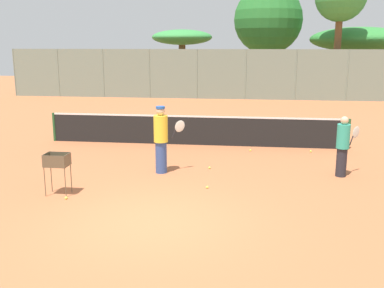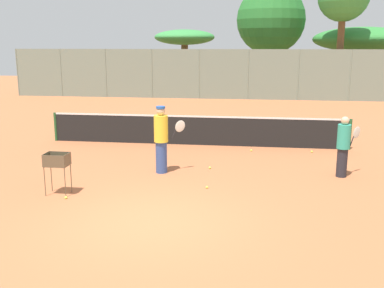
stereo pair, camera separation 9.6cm
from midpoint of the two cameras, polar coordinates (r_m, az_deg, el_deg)
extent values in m
plane|color=#B7663D|center=(9.37, -5.44, -9.91)|extent=(80.00, 80.00, 0.00)
cylinder|color=#26592D|center=(17.60, -17.26, 2.09)|extent=(0.10, 0.10, 1.07)
cylinder|color=#26592D|center=(16.36, 19.10, 1.19)|extent=(0.10, 0.10, 1.07)
cube|color=black|center=(16.14, 0.24, 1.64)|extent=(10.66, 0.01, 1.01)
cube|color=white|center=(16.05, 0.24, 3.51)|extent=(10.66, 0.02, 0.06)
cylinder|color=gray|center=(33.96, -21.69, 8.43)|extent=(0.08, 0.08, 3.24)
cylinder|color=gray|center=(32.53, -16.70, 8.64)|extent=(0.08, 0.08, 3.24)
cylinder|color=gray|center=(31.37, -11.29, 8.80)|extent=(0.08, 0.08, 3.24)
cylinder|color=gray|center=(30.51, -5.51, 8.88)|extent=(0.08, 0.08, 3.24)
cylinder|color=gray|center=(29.96, 0.54, 8.87)|extent=(0.08, 0.08, 3.24)
cylinder|color=gray|center=(29.75, 6.75, 8.76)|extent=(0.08, 0.08, 3.24)
cylinder|color=gray|center=(29.88, 12.96, 8.54)|extent=(0.08, 0.08, 3.24)
cylinder|color=gray|center=(30.35, 19.05, 8.24)|extent=(0.08, 0.08, 3.24)
cube|color=gray|center=(29.81, 3.63, 8.82)|extent=(28.80, 0.01, 3.24)
cylinder|color=brown|center=(33.16, -1.34, 9.45)|extent=(0.49, 0.49, 3.49)
ellipsoid|color=#388E42|center=(33.11, -1.36, 13.40)|extent=(4.32, 4.32, 1.08)
cylinder|color=brown|center=(31.99, 17.82, 10.66)|extent=(0.45, 0.45, 5.63)
cylinder|color=brown|center=(35.92, 20.08, 8.56)|extent=(0.33, 0.33, 3.01)
ellipsoid|color=#338438|center=(35.86, 20.37, 12.36)|extent=(7.06, 7.06, 1.77)
cylinder|color=brown|center=(35.34, 9.37, 9.73)|extent=(0.53, 0.53, 3.80)
sphere|color=#28722D|center=(35.35, 9.58, 15.30)|extent=(5.12, 5.12, 5.12)
cylinder|color=#334C8C|center=(12.70, -4.16, -1.69)|extent=(0.32, 0.32, 0.90)
cylinder|color=yellow|center=(12.52, -4.22, 1.95)|extent=(0.39, 0.39, 0.75)
sphere|color=#DBB28C|center=(12.44, -4.25, 4.19)|extent=(0.24, 0.24, 0.24)
cylinder|color=#2659B2|center=(12.43, -4.26, 4.66)|extent=(0.25, 0.25, 0.06)
cylinder|color=black|center=(12.67, -2.57, 1.24)|extent=(0.14, 0.10, 0.27)
ellipsoid|color=silver|center=(12.69, -1.78, 2.27)|extent=(0.36, 0.22, 0.43)
cylinder|color=#26262D|center=(12.98, 18.24, -2.22)|extent=(0.28, 0.28, 0.80)
cylinder|color=teal|center=(12.82, 18.46, 0.93)|extent=(0.35, 0.35, 0.66)
sphere|color=#DBB28C|center=(12.75, 18.59, 2.87)|extent=(0.22, 0.22, 0.22)
cylinder|color=black|center=(13.13, 19.38, 0.39)|extent=(0.13, 0.12, 0.27)
ellipsoid|color=silver|center=(13.23, 19.92, 1.41)|extent=(0.32, 0.28, 0.43)
cylinder|color=brown|center=(11.31, -18.42, -4.60)|extent=(0.02, 0.02, 0.72)
cylinder|color=brown|center=(11.10, -16.03, -4.76)|extent=(0.02, 0.02, 0.72)
cylinder|color=brown|center=(11.62, -17.65, -4.09)|extent=(0.02, 0.02, 0.72)
cylinder|color=brown|center=(11.41, -15.33, -4.23)|extent=(0.02, 0.02, 0.72)
cube|color=brown|center=(11.26, -16.98, -2.64)|extent=(0.55, 0.40, 0.01)
cube|color=brown|center=(11.05, -17.45, -2.18)|extent=(0.55, 0.01, 0.30)
cube|color=brown|center=(11.40, -16.62, -1.68)|extent=(0.55, 0.01, 0.30)
cube|color=brown|center=(11.34, -18.30, -1.87)|extent=(0.01, 0.40, 0.30)
cube|color=brown|center=(11.11, -15.74, -1.99)|extent=(0.01, 0.40, 0.30)
sphere|color=#D1E54C|center=(11.15, -17.08, -2.30)|extent=(0.07, 0.07, 0.07)
sphere|color=#D1E54C|center=(11.29, -17.97, -2.46)|extent=(0.07, 0.07, 0.07)
sphere|color=#D1E54C|center=(11.05, -16.25, -2.38)|extent=(0.07, 0.07, 0.07)
sphere|color=#D1E54C|center=(11.31, -16.78, -2.08)|extent=(0.07, 0.07, 0.07)
sphere|color=#D1E54C|center=(11.12, -16.34, -2.30)|extent=(0.07, 0.07, 0.07)
sphere|color=#D1E54C|center=(11.14, -17.23, -2.32)|extent=(0.07, 0.07, 0.07)
sphere|color=#D1E54C|center=(11.29, -16.53, -2.08)|extent=(0.07, 0.07, 0.07)
sphere|color=#D1E54C|center=(11.27, -17.02, -2.14)|extent=(0.07, 0.07, 0.07)
sphere|color=#D1E54C|center=(11.15, -16.48, -2.55)|extent=(0.07, 0.07, 0.07)
sphere|color=#D1E54C|center=(11.22, -16.38, -2.44)|extent=(0.07, 0.07, 0.07)
sphere|color=#D1E54C|center=(11.20, -17.77, -2.56)|extent=(0.07, 0.07, 0.07)
sphere|color=#D1E54C|center=(11.10, -17.05, -2.36)|extent=(0.07, 0.07, 0.07)
sphere|color=#D1E54C|center=(11.28, -16.51, -2.37)|extent=(0.07, 0.07, 0.07)
sphere|color=#D1E54C|center=(11.05, -15.93, -6.60)|extent=(0.07, 0.07, 0.07)
sphere|color=#D1E54C|center=(13.16, 2.03, -3.03)|extent=(0.07, 0.07, 0.07)
sphere|color=#D1E54C|center=(15.63, 14.68, -0.91)|extent=(0.07, 0.07, 0.07)
sphere|color=#D1E54C|center=(11.41, 1.69, -5.50)|extent=(0.07, 0.07, 0.07)
sphere|color=#D1E54C|center=(15.41, 7.24, -0.79)|extent=(0.07, 0.07, 0.07)
camera|label=1|loc=(0.05, -90.23, -0.05)|focal=42.00mm
camera|label=2|loc=(0.05, 89.77, 0.05)|focal=42.00mm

